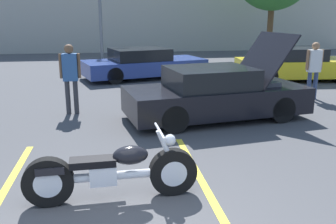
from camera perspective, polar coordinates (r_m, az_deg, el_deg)
name	(u,v)px	position (r m, az deg, el deg)	size (l,w,h in m)	color
parking_stripe_middle	(208,192)	(5.55, 6.07, -11.99)	(0.12, 4.68, 0.01)	yellow
far_building	(108,15)	(26.61, -9.07, 14.39)	(32.00, 4.20, 4.40)	#B2AD9E
motorcycle	(112,172)	(5.21, -8.54, -9.07)	(2.36, 0.70, 0.97)	black
show_car_hood_open	(216,94)	(9.08, 7.39, 2.73)	(4.53, 2.43, 2.03)	black
parked_car_mid_row	(143,64)	(14.82, -3.79, 7.32)	(5.03, 3.08, 1.16)	navy
parked_car_right_row	(296,65)	(15.19, 18.99, 6.84)	(4.55, 2.20, 1.23)	yellow
spectator_by_show_car	(70,73)	(9.68, -14.67, 5.79)	(0.52, 0.23, 1.76)	#333338
spectator_midground	(314,66)	(11.84, 21.36, 6.59)	(0.52, 0.22, 1.68)	#38476B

